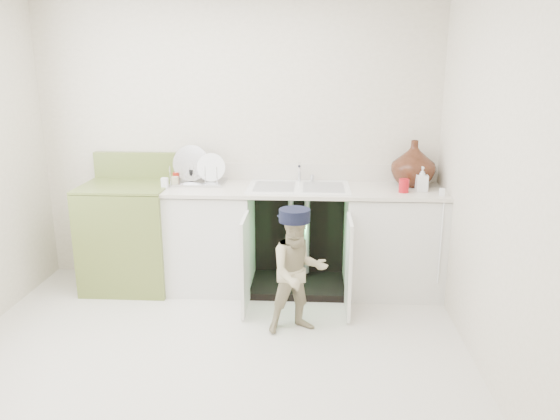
{
  "coord_description": "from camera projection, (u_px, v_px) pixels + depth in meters",
  "views": [
    {
      "loc": [
        0.66,
        -3.25,
        1.93
      ],
      "look_at": [
        0.42,
        0.7,
        0.84
      ],
      "focal_mm": 35.0,
      "sensor_mm": 36.0,
      "label": 1
    }
  ],
  "objects": [
    {
      "name": "ground",
      "position": [
        211.0,
        357.0,
        3.67
      ],
      "size": [
        3.5,
        3.5,
        0.0
      ],
      "primitive_type": "plane",
      "color": "beige",
      "rests_on": "ground"
    },
    {
      "name": "repair_worker",
      "position": [
        298.0,
        271.0,
        3.92
      ],
      "size": [
        0.53,
        0.69,
        0.92
      ],
      "rotation": [
        0.0,
        0.0,
        0.34
      ],
      "color": "tan",
      "rests_on": "ground"
    },
    {
      "name": "counter_run",
      "position": [
        304.0,
        234.0,
        4.68
      ],
      "size": [
        2.44,
        1.02,
        1.28
      ],
      "color": "silver",
      "rests_on": "ground"
    },
    {
      "name": "avocado_stove",
      "position": [
        130.0,
        234.0,
        4.74
      ],
      "size": [
        0.74,
        0.65,
        1.14
      ],
      "color": "olive",
      "rests_on": "ground"
    },
    {
      "name": "room_shell",
      "position": [
        205.0,
        175.0,
        3.34
      ],
      "size": [
        6.0,
        5.5,
        1.26
      ],
      "color": "beige",
      "rests_on": "ground"
    }
  ]
}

